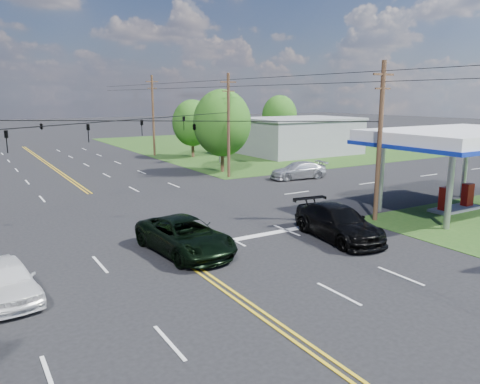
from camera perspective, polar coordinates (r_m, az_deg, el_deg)
ground at (r=30.59m, az=-14.21°, el=-2.89°), size 280.00×280.00×0.00m
grass_ne at (r=74.81m, az=4.49°, el=5.88°), size 46.00×48.00×0.03m
stop_bar at (r=25.59m, az=2.08°, el=-5.38°), size 10.00×0.50×0.02m
retail_ne at (r=62.07m, az=7.24°, el=6.68°), size 14.00×10.00×4.40m
gas_canopy at (r=33.61m, az=25.43°, el=5.79°), size 12.20×8.20×5.35m
pole_se at (r=29.07m, az=16.66°, el=6.08°), size 1.60×0.28×9.50m
pole_ne at (r=43.22m, az=-1.41°, el=8.24°), size 1.60×0.28×9.50m
pole_right_far at (r=60.41m, az=-10.54°, el=9.26°), size 1.60×0.28×10.00m
span_wire_signals at (r=29.69m, az=-14.79°, el=8.39°), size 26.00×18.00×1.13m
power_lines at (r=27.77m, az=-13.85°, el=13.62°), size 26.04×100.00×0.64m
tree_right_a at (r=46.32m, az=-2.20°, el=8.40°), size 5.70×5.70×8.18m
tree_right_b at (r=58.16m, az=-5.83°, el=8.37°), size 4.94×4.94×7.09m
tree_far_r at (r=72.29m, az=4.83°, el=9.28°), size 5.32×5.32×7.63m
pickup_dkgreen at (r=22.83m, az=-6.72°, el=-5.33°), size 3.37×6.36×1.71m
suv_black at (r=25.46m, az=11.87°, el=-3.65°), size 3.19×6.33×1.76m
pickup_white at (r=19.72m, az=-26.54°, el=-9.60°), size 2.33×4.62×1.51m
sedan_far at (r=43.27m, az=7.10°, el=2.64°), size 5.60×2.89×1.55m
polesign_ne at (r=52.96m, az=-2.53°, el=10.29°), size 2.13×1.08×8.02m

